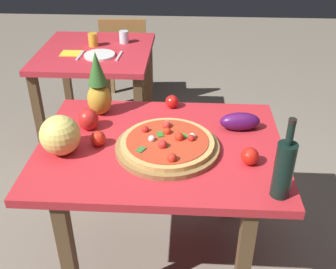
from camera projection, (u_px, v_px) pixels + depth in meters
ground_plane at (162, 257)px, 2.31m from camera, size 10.00×10.00×0.00m
display_table at (160, 161)px, 1.96m from camera, size 1.15×0.87×0.77m
background_table at (96, 66)px, 3.06m from camera, size 0.82×0.86×0.77m
dining_chair at (125, 56)px, 3.69m from camera, size 0.43×0.43×0.85m
pizza_board at (167, 147)px, 1.86m from camera, size 0.48×0.48×0.02m
pizza at (168, 142)px, 1.85m from camera, size 0.43×0.43×0.06m
wine_bottle at (284, 168)px, 1.53m from camera, size 0.08×0.08×0.34m
pineapple_left at (98, 87)px, 2.08m from camera, size 0.13×0.13×0.35m
melon at (60, 135)px, 1.80m from camera, size 0.18×0.18×0.18m
bell_pepper at (88, 119)px, 2.00m from camera, size 0.10×0.10×0.11m
eggplant at (240, 121)px, 2.00m from camera, size 0.21×0.11×0.09m
tomato_at_corner at (250, 156)px, 1.75m from camera, size 0.08×0.08×0.08m
tomato_by_bottle at (172, 102)px, 2.20m from camera, size 0.07×0.07×0.07m
tomato_near_board at (98, 139)px, 1.88m from camera, size 0.07×0.07×0.07m
drinking_glass_juice at (93, 40)px, 3.04m from camera, size 0.07×0.07×0.10m
drinking_glass_water at (124, 37)px, 3.10m from camera, size 0.07×0.07×0.09m
dinner_plate at (100, 55)px, 2.88m from camera, size 0.22×0.22×0.02m
fork_utensil at (80, 55)px, 2.89m from camera, size 0.02×0.18×0.01m
knife_utensil at (119, 56)px, 2.88m from camera, size 0.03×0.18×0.01m
napkin_folded at (71, 53)px, 2.92m from camera, size 0.14×0.12×0.01m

